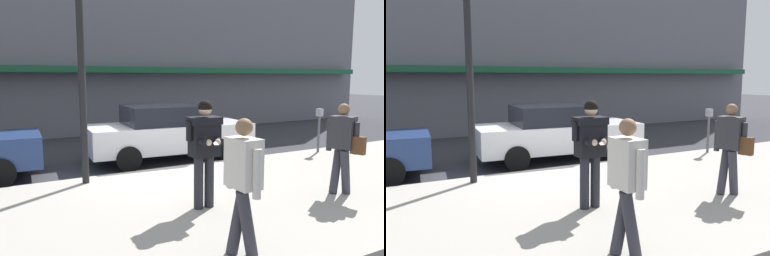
{
  "view_description": "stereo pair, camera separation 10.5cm",
  "coord_description": "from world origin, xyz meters",
  "views": [
    {
      "loc": [
        -3.34,
        -8.32,
        2.31
      ],
      "look_at": [
        -0.48,
        -3.0,
        1.49
      ],
      "focal_mm": 35.0,
      "sensor_mm": 36.0,
      "label": 1
    },
    {
      "loc": [
        -3.25,
        -8.37,
        2.31
      ],
      "look_at": [
        -0.48,
        -3.0,
        1.49
      ],
      "focal_mm": 35.0,
      "sensor_mm": 36.0,
      "label": 2
    }
  ],
  "objects": [
    {
      "name": "parked_sedan_mid",
      "position": [
        0.96,
        1.11,
        0.79
      ],
      "size": [
        4.62,
        2.18,
        1.54
      ],
      "color": "silver",
      "rests_on": "ground"
    },
    {
      "name": "parking_meter",
      "position": [
        4.99,
        -0.6,
        0.97
      ],
      "size": [
        0.12,
        0.18,
        1.27
      ],
      "color": "#4C4C51",
      "rests_on": "sidewalk"
    },
    {
      "name": "curb_paint_line",
      "position": [
        1.0,
        0.05,
        0.0
      ],
      "size": [
        28.0,
        0.12,
        0.01
      ],
      "primitive_type": "cube",
      "color": "silver",
      "rests_on": "ground"
    },
    {
      "name": "street_lamp_post",
      "position": [
        -1.72,
        -0.65,
        3.14
      ],
      "size": [
        0.36,
        0.36,
        4.88
      ],
      "color": "black",
      "rests_on": "sidewalk"
    },
    {
      "name": "pedestrian_in_light_coat",
      "position": [
        -0.74,
        -4.77,
        1.11
      ],
      "size": [
        0.34,
        0.6,
        1.7
      ],
      "color": "#33333D",
      "rests_on": "sidewalk"
    },
    {
      "name": "man_texting_on_phone",
      "position": [
        -0.3,
        -3.1,
        1.25
      ],
      "size": [
        0.65,
        0.59,
        1.81
      ],
      "color": "#23232B",
      "rests_on": "sidewalk"
    },
    {
      "name": "storefront_facade",
      "position": [
        1.0,
        8.49,
        5.45
      ],
      "size": [
        28.0,
        4.7,
        10.93
      ],
      "color": "slate",
      "rests_on": "ground"
    },
    {
      "name": "ground_plane",
      "position": [
        0.0,
        0.0,
        0.0
      ],
      "size": [
        80.0,
        80.0,
        0.0
      ],
      "primitive_type": "plane",
      "color": "#333338"
    },
    {
      "name": "sidewalk",
      "position": [
        1.0,
        -2.85,
        0.07
      ],
      "size": [
        32.0,
        5.3,
        0.14
      ],
      "primitive_type": "cube",
      "color": "#A8A399",
      "rests_on": "ground"
    },
    {
      "name": "pedestrian_with_bag",
      "position": [
        2.34,
        -3.65,
        1.11
      ],
      "size": [
        0.41,
        0.71,
        1.7
      ],
      "color": "#33333D",
      "rests_on": "sidewalk"
    }
  ]
}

